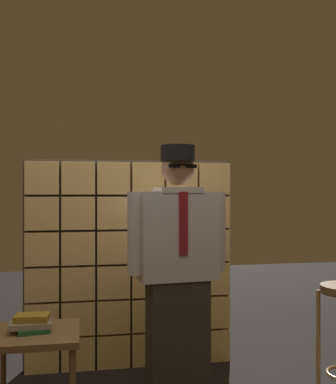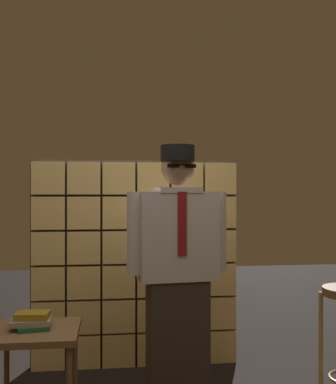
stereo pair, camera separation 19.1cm
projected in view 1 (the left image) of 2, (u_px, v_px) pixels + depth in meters
glass_block_wall at (131, 264)px, 3.71m from camera, size 1.65×0.10×1.65m
standing_person at (178, 269)px, 3.04m from camera, size 0.67×0.31×1.68m
side_table at (36, 343)px, 2.82m from camera, size 0.52×0.52×0.54m
book_stack at (32, 323)px, 2.82m from camera, size 0.25×0.21×0.10m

